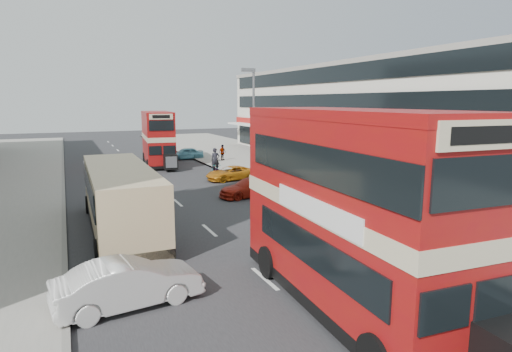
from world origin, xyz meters
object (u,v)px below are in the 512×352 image
coach (120,196)px  car_left_front (129,283)px  bus_second (158,138)px  pedestrian_near (300,180)px  car_right_c (186,154)px  pedestrian_far (222,152)px  cyclist (216,167)px  bus_main (350,210)px  street_lamp (253,117)px  car_right_b (231,173)px  car_right_a (250,187)px

coach → car_left_front: size_ratio=2.48×
bus_second → pedestrian_near: size_ratio=5.30×
car_right_c → pedestrian_near: pedestrian_near is taller
coach → car_right_c: (9.02, 22.85, -1.01)m
coach → pedestrian_near: (11.25, 3.34, -0.64)m
car_right_c → pedestrian_near: bearing=4.6°
pedestrian_far → car_left_front: bearing=-142.7°
car_right_c → cyclist: 10.80m
bus_main → car_right_c: bus_main is taller
street_lamp → pedestrian_far: 12.14m
street_lamp → coach: street_lamp is taller
pedestrian_far → bus_second: bearing=149.3°
car_right_b → cyclist: (-0.50, 2.08, 0.23)m
car_left_front → car_right_c: 32.14m
car_right_a → car_right_b: (0.89, 5.77, -0.05)m
car_left_front → pedestrian_near: 16.35m
car_right_b → pedestrian_far: size_ratio=2.48×
bus_main → pedestrian_far: size_ratio=6.51×
car_left_front → pedestrian_far: (12.63, 27.54, 0.23)m
car_right_a → bus_main: bearing=-19.4°
coach → pedestrian_near: size_ratio=6.22×
car_right_c → bus_main: bearing=-8.9°
bus_second → pedestrian_near: bearing=114.2°
bus_second → car_left_front: (-6.47, -27.83, -1.82)m
car_right_b → car_right_c: size_ratio=1.07×
bus_second → pedestrian_far: bearing=-176.8°
bus_main → car_right_c: bearing=-94.0°
pedestrian_near → coach: bearing=-1.3°
car_right_a → car_right_b: size_ratio=1.05×
pedestrian_near → pedestrian_far: bearing=-110.1°
bus_main → car_right_c: size_ratio=2.82×
street_lamp → car_right_c: bearing=94.6°
cyclist → car_right_a: bearing=-89.9°
bus_main → coach: bearing=-61.4°
street_lamp → car_left_front: 19.93m
street_lamp → car_right_c: size_ratio=2.28×
bus_main → car_right_b: bearing=-98.5°
car_right_a → car_right_b: bearing=164.2°
coach → car_left_front: coach is taller
car_left_front → cyclist: size_ratio=1.86×
bus_second → cyclist: size_ratio=3.93×
car_right_a → car_right_b: 5.84m
pedestrian_far → car_right_c: bearing=104.9°
bus_main → car_left_front: (-5.73, 2.59, -2.19)m
street_lamp → pedestrian_far: street_lamp is taller
bus_second → car_right_a: size_ratio=2.20×
pedestrian_near → pedestrian_far: (0.65, 16.42, -0.06)m
car_left_front → bus_second: bearing=-20.8°
bus_second → cyclist: 8.66m
cyclist → bus_second: bearing=112.5°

